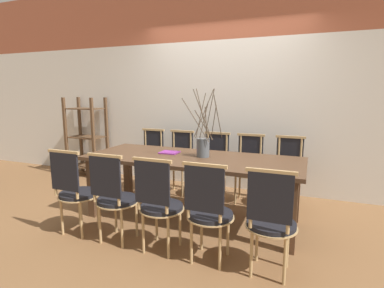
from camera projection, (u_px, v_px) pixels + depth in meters
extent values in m
plane|color=brown|center=(192.00, 218.00, 3.54)|extent=(16.00, 16.00, 0.00)
cube|color=silver|center=(224.00, 116.00, 4.57)|extent=(12.00, 0.06, 2.23)
cube|color=#9E5138|center=(226.00, 4.00, 4.30)|extent=(12.00, 0.06, 0.97)
cube|color=#4C3321|center=(192.00, 159.00, 3.42)|extent=(2.46, 0.95, 0.04)
cube|color=#4C3321|center=(93.00, 188.00, 3.56)|extent=(0.09, 0.09, 0.70)
cube|color=#4C3321|center=(291.00, 217.00, 2.73)|extent=(0.09, 0.09, 0.70)
cube|color=#4C3321|center=(128.00, 172.00, 4.23)|extent=(0.09, 0.09, 0.70)
cube|color=#4C3321|center=(296.00, 192.00, 3.41)|extent=(0.09, 0.09, 0.70)
cylinder|color=black|center=(79.00, 194.00, 3.14)|extent=(0.39, 0.39, 0.04)
cylinder|color=tan|center=(79.00, 196.00, 3.14)|extent=(0.42, 0.42, 0.01)
cylinder|color=tan|center=(79.00, 207.00, 3.34)|extent=(0.03, 0.03, 0.41)
cylinder|color=tan|center=(98.00, 211.00, 3.24)|extent=(0.03, 0.03, 0.41)
cylinder|color=tan|center=(62.00, 216.00, 3.10)|extent=(0.03, 0.03, 0.41)
cylinder|color=tan|center=(81.00, 220.00, 3.01)|extent=(0.03, 0.03, 0.41)
cylinder|color=tan|center=(54.00, 173.00, 2.99)|extent=(0.03, 0.03, 0.47)
cylinder|color=tan|center=(76.00, 175.00, 2.89)|extent=(0.03, 0.03, 0.47)
cube|color=black|center=(64.00, 172.00, 2.93)|extent=(0.33, 0.02, 0.38)
cube|color=tan|center=(63.00, 152.00, 2.90)|extent=(0.37, 0.03, 0.03)
cylinder|color=black|center=(118.00, 200.00, 2.96)|extent=(0.39, 0.39, 0.04)
cylinder|color=tan|center=(118.00, 202.00, 2.96)|extent=(0.42, 0.42, 0.01)
cylinder|color=tan|center=(116.00, 214.00, 3.16)|extent=(0.03, 0.03, 0.41)
cylinder|color=tan|center=(136.00, 218.00, 3.07)|extent=(0.03, 0.03, 0.41)
cylinder|color=tan|center=(100.00, 224.00, 2.93)|extent=(0.03, 0.03, 0.41)
cylinder|color=tan|center=(122.00, 228.00, 2.83)|extent=(0.03, 0.03, 0.41)
cylinder|color=tan|center=(94.00, 178.00, 2.81)|extent=(0.03, 0.03, 0.47)
cylinder|color=tan|center=(118.00, 181.00, 2.71)|extent=(0.03, 0.03, 0.47)
cube|color=black|center=(105.00, 177.00, 2.75)|extent=(0.33, 0.02, 0.38)
cube|color=tan|center=(104.00, 156.00, 2.72)|extent=(0.37, 0.03, 0.03)
cylinder|color=black|center=(162.00, 207.00, 2.78)|extent=(0.39, 0.39, 0.04)
cylinder|color=tan|center=(162.00, 209.00, 2.78)|extent=(0.42, 0.42, 0.01)
cylinder|color=tan|center=(157.00, 221.00, 2.98)|extent=(0.03, 0.03, 0.41)
cylinder|color=tan|center=(180.00, 225.00, 2.89)|extent=(0.03, 0.03, 0.41)
cylinder|color=tan|center=(143.00, 232.00, 2.75)|extent=(0.03, 0.03, 0.41)
cylinder|color=tan|center=(168.00, 237.00, 2.65)|extent=(0.03, 0.03, 0.41)
cylinder|color=tan|center=(138.00, 184.00, 2.63)|extent=(0.03, 0.03, 0.47)
cylinder|color=tan|center=(166.00, 187.00, 2.53)|extent=(0.03, 0.03, 0.47)
cube|color=black|center=(152.00, 183.00, 2.57)|extent=(0.33, 0.02, 0.38)
cube|color=tan|center=(152.00, 160.00, 2.54)|extent=(0.37, 0.03, 0.03)
cylinder|color=black|center=(210.00, 214.00, 2.60)|extent=(0.39, 0.39, 0.04)
cylinder|color=tan|center=(210.00, 217.00, 2.61)|extent=(0.42, 0.42, 0.01)
cylinder|color=tan|center=(202.00, 229.00, 2.81)|extent=(0.03, 0.03, 0.41)
cylinder|color=tan|center=(228.00, 234.00, 2.71)|extent=(0.03, 0.03, 0.41)
cylinder|color=tan|center=(191.00, 242.00, 2.57)|extent=(0.03, 0.03, 0.41)
cylinder|color=tan|center=(220.00, 247.00, 2.48)|extent=(0.03, 0.03, 0.41)
cylinder|color=tan|center=(188.00, 190.00, 2.46)|extent=(0.03, 0.03, 0.47)
cylinder|color=tan|center=(221.00, 194.00, 2.36)|extent=(0.03, 0.03, 0.47)
cube|color=black|center=(204.00, 190.00, 2.40)|extent=(0.33, 0.02, 0.38)
cube|color=tan|center=(204.00, 165.00, 2.37)|extent=(0.37, 0.03, 0.03)
cylinder|color=black|center=(271.00, 224.00, 2.42)|extent=(0.39, 0.39, 0.04)
cylinder|color=tan|center=(271.00, 227.00, 2.42)|extent=(0.42, 0.42, 0.01)
cylinder|color=tan|center=(257.00, 239.00, 2.62)|extent=(0.03, 0.03, 0.41)
cylinder|color=tan|center=(287.00, 245.00, 2.52)|extent=(0.03, 0.03, 0.41)
cylinder|color=tan|center=(251.00, 254.00, 2.38)|extent=(0.03, 0.03, 0.41)
cylinder|color=tan|center=(285.00, 260.00, 2.29)|extent=(0.03, 0.03, 0.41)
cylinder|color=tan|center=(251.00, 198.00, 2.27)|extent=(0.03, 0.03, 0.47)
cylinder|color=tan|center=(289.00, 203.00, 2.17)|extent=(0.03, 0.03, 0.47)
cube|color=black|center=(270.00, 198.00, 2.21)|extent=(0.33, 0.02, 0.38)
cube|color=tan|center=(271.00, 172.00, 2.18)|extent=(0.37, 0.03, 0.03)
cylinder|color=black|center=(148.00, 162.00, 4.53)|extent=(0.39, 0.39, 0.04)
cylinder|color=tan|center=(149.00, 164.00, 4.54)|extent=(0.42, 0.42, 0.01)
cylinder|color=tan|center=(152.00, 179.00, 4.41)|extent=(0.03, 0.03, 0.41)
cylinder|color=tan|center=(137.00, 178.00, 4.50)|extent=(0.03, 0.03, 0.41)
cylinder|color=tan|center=(160.00, 175.00, 4.64)|extent=(0.03, 0.03, 0.41)
cylinder|color=tan|center=(146.00, 173.00, 4.73)|extent=(0.03, 0.03, 0.41)
cylinder|color=tan|center=(161.00, 145.00, 4.59)|extent=(0.03, 0.03, 0.47)
cylinder|color=tan|center=(146.00, 143.00, 4.69)|extent=(0.03, 0.03, 0.47)
cube|color=black|center=(154.00, 142.00, 4.64)|extent=(0.33, 0.02, 0.38)
cube|color=tan|center=(153.00, 130.00, 4.60)|extent=(0.37, 0.03, 0.03)
cylinder|color=black|center=(178.00, 165.00, 4.35)|extent=(0.39, 0.39, 0.04)
cylinder|color=tan|center=(178.00, 167.00, 4.36)|extent=(0.42, 0.42, 0.01)
cylinder|color=tan|center=(182.00, 183.00, 4.23)|extent=(0.03, 0.03, 0.41)
cylinder|color=tan|center=(166.00, 181.00, 4.32)|extent=(0.03, 0.03, 0.41)
cylinder|color=tan|center=(189.00, 178.00, 4.46)|extent=(0.03, 0.03, 0.41)
cylinder|color=tan|center=(174.00, 177.00, 4.56)|extent=(0.03, 0.03, 0.41)
cylinder|color=tan|center=(191.00, 147.00, 4.41)|extent=(0.03, 0.03, 0.47)
cylinder|color=tan|center=(174.00, 145.00, 4.51)|extent=(0.03, 0.03, 0.47)
cube|color=black|center=(182.00, 144.00, 4.46)|extent=(0.33, 0.02, 0.38)
cube|color=tan|center=(182.00, 131.00, 4.42)|extent=(0.37, 0.03, 0.03)
cylinder|color=black|center=(213.00, 169.00, 4.15)|extent=(0.39, 0.39, 0.04)
cylinder|color=tan|center=(213.00, 170.00, 4.16)|extent=(0.42, 0.42, 0.01)
cylinder|color=tan|center=(219.00, 188.00, 4.03)|extent=(0.03, 0.03, 0.41)
cylinder|color=tan|center=(202.00, 186.00, 4.12)|extent=(0.03, 0.03, 0.41)
cylinder|color=tan|center=(225.00, 182.00, 4.26)|extent=(0.03, 0.03, 0.41)
cylinder|color=tan|center=(208.00, 180.00, 4.36)|extent=(0.03, 0.03, 0.41)
cylinder|color=tan|center=(227.00, 149.00, 4.21)|extent=(0.03, 0.03, 0.47)
cylinder|color=tan|center=(208.00, 148.00, 4.31)|extent=(0.03, 0.03, 0.47)
cube|color=black|center=(217.00, 147.00, 4.26)|extent=(0.33, 0.02, 0.38)
cube|color=tan|center=(217.00, 133.00, 4.23)|extent=(0.37, 0.03, 0.03)
cylinder|color=black|center=(247.00, 172.00, 3.98)|extent=(0.39, 0.39, 0.04)
cylinder|color=tan|center=(247.00, 174.00, 3.98)|extent=(0.42, 0.42, 0.01)
cylinder|color=tan|center=(255.00, 192.00, 3.85)|extent=(0.03, 0.03, 0.41)
cylinder|color=tan|center=(235.00, 190.00, 3.95)|extent=(0.03, 0.03, 0.41)
cylinder|color=tan|center=(258.00, 186.00, 4.09)|extent=(0.03, 0.03, 0.41)
cylinder|color=tan|center=(240.00, 184.00, 4.18)|extent=(0.03, 0.03, 0.41)
cylinder|color=tan|center=(261.00, 152.00, 4.04)|extent=(0.03, 0.03, 0.47)
cylinder|color=tan|center=(241.00, 150.00, 4.14)|extent=(0.03, 0.03, 0.47)
cube|color=black|center=(251.00, 149.00, 4.09)|extent=(0.33, 0.02, 0.38)
cube|color=tan|center=(251.00, 135.00, 4.05)|extent=(0.37, 0.03, 0.03)
cylinder|color=black|center=(288.00, 176.00, 3.79)|extent=(0.39, 0.39, 0.04)
cylinder|color=tan|center=(288.00, 178.00, 3.80)|extent=(0.42, 0.42, 0.01)
cylinder|color=tan|center=(297.00, 197.00, 3.67)|extent=(0.03, 0.03, 0.41)
cylinder|color=tan|center=(275.00, 194.00, 3.76)|extent=(0.03, 0.03, 0.41)
cylinder|color=tan|center=(298.00, 191.00, 3.90)|extent=(0.03, 0.03, 0.41)
cylinder|color=tan|center=(277.00, 188.00, 3.99)|extent=(0.03, 0.03, 0.41)
cylinder|color=tan|center=(301.00, 155.00, 3.85)|extent=(0.03, 0.03, 0.47)
cylinder|color=tan|center=(279.00, 153.00, 3.95)|extent=(0.03, 0.03, 0.47)
cube|color=black|center=(290.00, 152.00, 3.90)|extent=(0.33, 0.02, 0.38)
cube|color=tan|center=(291.00, 137.00, 3.86)|extent=(0.37, 0.03, 0.03)
cylinder|color=#4C5156|center=(203.00, 148.00, 3.41)|extent=(0.15, 0.15, 0.21)
cylinder|color=#473828|center=(201.00, 116.00, 3.40)|extent=(0.09, 0.10, 0.51)
cylinder|color=#473828|center=(214.00, 122.00, 3.37)|extent=(0.13, 0.22, 0.38)
cylinder|color=#473828|center=(204.00, 125.00, 3.26)|extent=(0.19, 0.09, 0.33)
cylinder|color=#473828|center=(202.00, 114.00, 3.28)|extent=(0.14, 0.04, 0.56)
cylinder|color=#473828|center=(204.00, 113.00, 3.45)|extent=(0.22, 0.07, 0.56)
cylinder|color=#473828|center=(209.00, 114.00, 3.39)|extent=(0.15, 0.11, 0.56)
cylinder|color=#473828|center=(218.00, 117.00, 3.29)|extent=(0.01, 0.35, 0.50)
cylinder|color=#473828|center=(206.00, 123.00, 3.35)|extent=(0.01, 0.08, 0.36)
cylinder|color=#473828|center=(204.00, 120.00, 3.40)|extent=(0.11, 0.02, 0.42)
cylinder|color=#473828|center=(195.00, 120.00, 3.21)|extent=(0.34, 0.07, 0.46)
cylinder|color=#473828|center=(203.00, 115.00, 3.24)|extent=(0.21, 0.07, 0.55)
cube|color=#842D8C|center=(169.00, 152.00, 3.64)|extent=(0.22, 0.20, 0.01)
cube|color=#513823|center=(66.00, 137.00, 5.23)|extent=(0.04, 0.04, 1.38)
cube|color=#513823|center=(93.00, 139.00, 5.01)|extent=(0.04, 0.04, 1.38)
cube|color=#513823|center=(81.00, 135.00, 5.56)|extent=(0.04, 0.04, 1.38)
cube|color=#513823|center=(107.00, 136.00, 5.34)|extent=(0.04, 0.04, 1.38)
cube|color=#513823|center=(88.00, 166.00, 5.37)|extent=(0.60, 0.36, 0.02)
cube|color=#513823|center=(87.00, 137.00, 5.28)|extent=(0.60, 0.36, 0.02)
cube|color=#513823|center=(85.00, 109.00, 5.20)|extent=(0.60, 0.36, 0.02)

